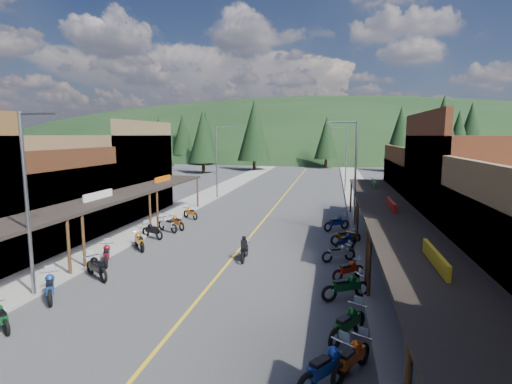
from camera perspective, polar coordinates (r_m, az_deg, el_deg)
The scene contains 45 objects.
ground at distance 22.32m, azimuth -4.11°, elevation -10.23°, with size 220.00×220.00×0.00m, color #38383A.
centerline at distance 41.42m, azimuth 3.09°, elevation -1.63°, with size 0.15×90.00×0.01m, color gold.
sidewalk_west at distance 43.45m, azimuth -8.35°, elevation -1.15°, with size 3.40×94.00×0.15m, color gray.
sidewalk_east at distance 41.16m, azimuth 15.18°, elevation -1.87°, with size 3.40×94.00×0.15m, color gray.
shop_west_2 at distance 29.73m, azimuth -29.77°, elevation -1.64°, with size 10.90×9.00×6.20m.
shop_west_3 at distance 37.34m, azimuth -20.32°, elevation 2.24°, with size 10.90×10.20×8.20m.
shop_east_2 at distance 23.88m, azimuth 30.96°, elevation -1.48°, with size 10.90×9.00×8.20m.
shop_east_3 at distance 33.09m, azimuth 25.18°, elevation -0.44°, with size 10.90×10.20×6.20m.
streetlight_0 at distance 19.28m, azimuth -29.65°, elevation -0.59°, with size 2.16×0.18×8.00m.
streetlight_1 at distance 44.32m, azimuth -5.47°, elevation 4.79°, with size 2.16×0.18×8.00m.
streetlight_2 at distance 28.59m, azimuth 13.72°, elevation 2.76°, with size 2.16×0.18×8.00m.
streetlight_3 at distance 50.53m, azimuth 12.58°, elevation 5.04°, with size 2.16×0.18×8.00m.
ridge_hill at distance 155.70m, azimuth 8.95°, elevation 5.46°, with size 310.00×140.00×60.00m, color black.
pine_0 at distance 94.20m, azimuth -18.12°, elevation 7.42°, with size 5.04×5.04×11.00m.
pine_1 at distance 95.15m, azimuth -7.21°, elevation 8.21°, with size 5.88×5.88×12.50m.
pine_2 at distance 79.98m, azimuth -0.26°, elevation 8.84°, with size 6.72×6.72×14.00m.
pine_3 at distance 86.46m, azimuth 10.02°, elevation 7.66°, with size 5.04×5.04×11.00m.
pine_4 at distance 81.40m, azimuth 19.95°, elevation 7.81°, with size 5.88×5.88×12.50m.
pine_5 at distance 96.72m, azimuth 28.35°, elevation 7.75°, with size 6.72×6.72×14.00m.
pine_7 at distance 103.50m, azimuth -10.42°, elevation 8.13°, with size 5.88×5.88×12.50m.
pine_8 at distance 66.44m, azimuth -13.65°, elevation 7.01°, with size 4.48×4.48×10.00m.
pine_9 at distance 67.99m, azimuth 26.90°, elevation 6.73°, with size 4.93×4.93×10.80m.
pine_10 at distance 74.28m, azimuth -7.60°, elevation 7.89°, with size 5.38×5.38×11.60m.
pine_11 at distance 60.20m, azimuth 25.07°, elevation 7.54°, with size 5.82×5.82×12.40m.
bike_west_4 at distance 17.76m, azimuth -32.72°, elevation -14.64°, with size 0.63×1.89×1.08m, color #0E461E, non-canonical shape.
bike_west_5 at distance 19.64m, azimuth -27.35°, elevation -11.79°, with size 0.75×2.24×1.28m, color navy, non-canonical shape.
bike_west_6 at distance 21.42m, azimuth -21.85°, elevation -9.84°, with size 0.74×2.21×1.26m, color black, non-canonical shape.
bike_west_7 at distance 23.57m, azimuth -20.55°, elevation -8.18°, with size 0.72×2.15×1.23m, color maroon, non-canonical shape.
bike_west_8 at distance 25.81m, azimuth -16.34°, elevation -6.61°, with size 0.70×2.11×1.21m, color #B96D0D, non-canonical shape.
bike_west_9 at distance 28.31m, azimuth -14.60°, elevation -5.28°, with size 0.69×2.06×1.18m, color black, non-canonical shape.
bike_west_10 at distance 29.94m, azimuth -12.54°, elevation -4.42°, with size 0.72×2.16×1.24m, color #A9A8AD, non-canonical shape.
bike_west_11 at distance 30.61m, azimuth -11.28°, elevation -4.16°, with size 0.69×2.07×1.18m, color #AC4B0C, non-canonical shape.
bike_west_12 at distance 34.17m, azimuth -9.35°, elevation -2.88°, with size 0.65×1.96×1.12m, color #C3650D, non-canonical shape.
bike_east_3 at distance 12.30m, azimuth 10.06°, elevation -23.12°, with size 0.78×2.34×1.34m, color navy, non-canonical shape.
bike_east_4 at distance 12.95m, azimuth 13.49°, elevation -21.85°, with size 0.70×2.11×1.20m, color #C2420D, non-canonical shape.
bike_east_5 at distance 14.76m, azimuth 12.98°, elevation -17.65°, with size 0.77×2.30×1.31m, color #0E4719, non-canonical shape.
bike_east_6 at distance 17.97m, azimuth 12.75°, elevation -12.88°, with size 0.75×2.25×1.29m, color #0E481D, non-canonical shape.
bike_east_7 at distance 20.37m, azimuth 13.08°, elevation -10.64°, with size 0.64×1.91×1.09m, color #B7270D, non-canonical shape.
bike_east_8 at distance 22.98m, azimuth 11.74°, elevation -8.36°, with size 0.66×1.99×1.14m, color gray, non-canonical shape.
bike_east_9 at distance 25.37m, azimuth 12.71°, elevation -6.73°, with size 0.70×2.11×1.20m, color navy, non-canonical shape.
bike_east_10 at distance 26.53m, azimuth 12.72°, elevation -6.06°, with size 0.71×2.14×1.22m, color #A6560B, non-canonical shape.
bike_east_11 at distance 30.21m, azimuth 11.44°, elevation -4.24°, with size 0.74×2.23×1.28m, color navy, non-canonical shape.
rider_on_bike at distance 22.79m, azimuth -1.63°, elevation -8.29°, with size 0.75×1.95×1.46m.
pedestrian_east_a at distance 17.49m, azimuth 21.13°, elevation -12.25°, with size 0.69×0.45×1.90m, color #2A1F2F.
pedestrian_east_b at distance 32.75m, azimuth 15.72°, elevation -2.79°, with size 0.82×0.47×1.68m, color #4C3E30.
Camera 1 is at (5.57, -20.44, 7.03)m, focal length 28.00 mm.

